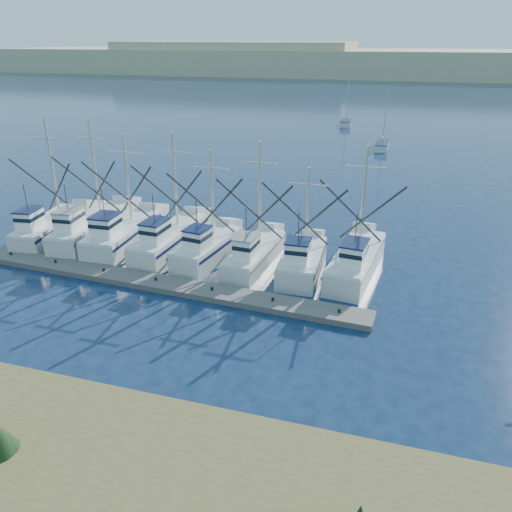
{
  "coord_description": "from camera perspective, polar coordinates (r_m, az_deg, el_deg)",
  "views": [
    {
      "loc": [
        5.66,
        -19.23,
        14.82
      ],
      "look_at": [
        -2.46,
        8.0,
        2.32
      ],
      "focal_mm": 35.0,
      "sensor_mm": 36.0,
      "label": 1
    }
  ],
  "objects": [
    {
      "name": "ground",
      "position": [
        24.93,
        0.17,
        -12.73
      ],
      "size": [
        500.0,
        500.0,
        0.0
      ],
      "primitive_type": "plane",
      "color": "#0B1B33",
      "rests_on": "ground"
    },
    {
      "name": "floating_dock",
      "position": [
        33.09,
        -11.36,
        -3.01
      ],
      "size": [
        28.08,
        3.58,
        0.37
      ],
      "primitive_type": "cube",
      "rotation": [
        0.0,
        0.0,
        -0.06
      ],
      "color": "#635D58",
      "rests_on": "ground"
    },
    {
      "name": "dune_ridge",
      "position": [
        229.51,
        16.21,
        20.43
      ],
      "size": [
        360.0,
        60.0,
        10.0
      ],
      "primitive_type": "cube",
      "color": "tan",
      "rests_on": "ground"
    },
    {
      "name": "trawler_fleet",
      "position": [
        37.08,
        -8.78,
        1.56
      ],
      "size": [
        27.5,
        9.43,
        9.24
      ],
      "color": "silver",
      "rests_on": "ground"
    },
    {
      "name": "sailboat_near",
      "position": [
        76.13,
        14.22,
        12.19
      ],
      "size": [
        1.7,
        6.08,
        8.1
      ],
      "rotation": [
        0.0,
        0.0,
        0.0
      ],
      "color": "silver",
      "rests_on": "ground"
    },
    {
      "name": "sailboat_far",
      "position": [
        95.23,
        10.19,
        14.74
      ],
      "size": [
        2.25,
        5.2,
        8.1
      ],
      "rotation": [
        0.0,
        0.0,
        0.09
      ],
      "color": "silver",
      "rests_on": "ground"
    }
  ]
}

